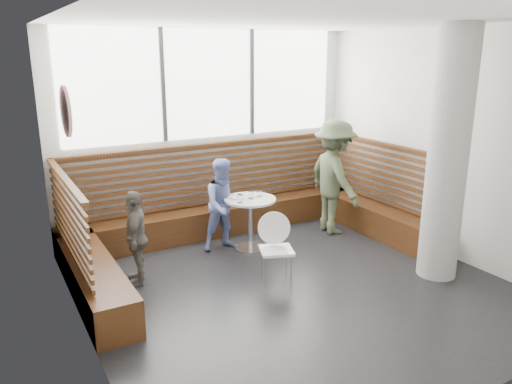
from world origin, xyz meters
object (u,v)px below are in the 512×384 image
adult_man (334,177)px  child_back (225,205)px  concrete_column (448,156)px  cafe_chair (274,242)px  child_left (136,237)px  cafe_table (250,213)px

adult_man → child_back: 1.88m
concrete_column → child_back: concrete_column is taller
cafe_chair → adult_man: size_ratio=0.48×
adult_man → child_left: size_ratio=1.52×
cafe_table → child_back: bearing=149.1°
child_left → concrete_column: bearing=85.4°
adult_man → cafe_table: bearing=95.6°
child_back → cafe_chair: bearing=-83.5°
cafe_chair → adult_man: bearing=51.6°
concrete_column → cafe_table: size_ratio=4.08×
cafe_chair → child_left: (-1.53, 0.81, 0.09)m
concrete_column → child_left: concrete_column is taller
child_back → child_left: size_ratio=1.13×
cafe_chair → child_back: (-0.06, 1.28, 0.17)m
concrete_column → child_back: (-2.04, 2.20, -0.91)m
child_back → child_left: (-1.47, -0.48, -0.08)m
concrete_column → child_left: (-3.51, 1.72, -0.99)m
cafe_table → cafe_chair: bearing=-103.4°
concrete_column → child_left: size_ratio=2.63×
cafe_chair → adult_man: adult_man is taller
child_back → child_left: bearing=-158.3°
child_back → cafe_table: bearing=-27.2°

